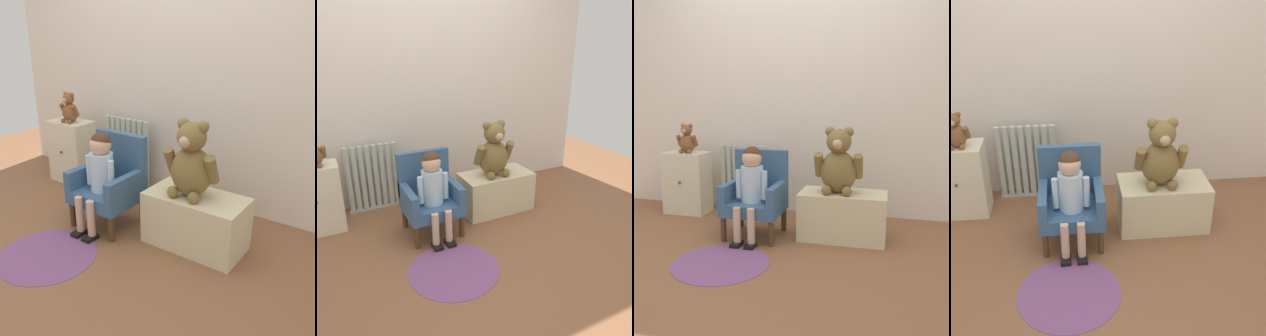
# 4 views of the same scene
# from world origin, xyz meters

# --- Properties ---
(ground_plane) EXTENTS (6.00, 6.00, 0.00)m
(ground_plane) POSITION_xyz_m (0.00, 0.00, 0.00)
(ground_plane) COLOR brown
(back_wall) EXTENTS (3.80, 0.05, 2.40)m
(back_wall) POSITION_xyz_m (0.00, 1.26, 1.20)
(back_wall) COLOR silver
(back_wall) RESTS_ON ground_plane
(radiator) EXTENTS (0.50, 0.05, 0.64)m
(radiator) POSITION_xyz_m (-0.52, 1.13, 0.32)
(radiator) COLOR #B7BFB6
(radiator) RESTS_ON ground_plane
(small_dresser) EXTENTS (0.40, 0.29, 0.59)m
(small_dresser) POSITION_xyz_m (-1.03, 0.93, 0.29)
(small_dresser) COLOR beige
(small_dresser) RESTS_ON ground_plane
(child_armchair) EXTENTS (0.44, 0.42, 0.67)m
(child_armchair) POSITION_xyz_m (-0.18, 0.53, 0.32)
(child_armchair) COLOR #375A81
(child_armchair) RESTS_ON ground_plane
(child_figure) EXTENTS (0.25, 0.35, 0.73)m
(child_figure) POSITION_xyz_m (-0.18, 0.41, 0.47)
(child_figure) COLOR silver
(child_figure) RESTS_ON ground_plane
(low_bench) EXTENTS (0.66, 0.35, 0.37)m
(low_bench) POSITION_xyz_m (0.51, 0.60, 0.18)
(low_bench) COLOR beige
(low_bench) RESTS_ON ground_plane
(large_teddy_bear) EXTENTS (0.37, 0.26, 0.51)m
(large_teddy_bear) POSITION_xyz_m (0.47, 0.58, 0.59)
(large_teddy_bear) COLOR brown
(large_teddy_bear) RESTS_ON low_bench
(small_teddy_bear) EXTENTS (0.20, 0.14, 0.27)m
(small_teddy_bear) POSITION_xyz_m (-1.00, 0.91, 0.71)
(small_teddy_bear) COLOR brown
(small_teddy_bear) RESTS_ON small_dresser
(floor_rug) EXTENTS (0.65, 0.65, 0.01)m
(floor_rug) POSITION_xyz_m (-0.22, -0.07, 0.00)
(floor_rug) COLOR #7A497A
(floor_rug) RESTS_ON ground_plane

